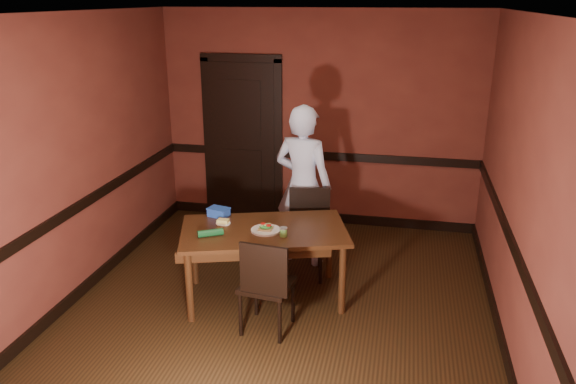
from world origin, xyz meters
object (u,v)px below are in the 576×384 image
at_px(chair_near, 267,283).
at_px(food_tub, 219,212).
at_px(dining_table, 264,264).
at_px(sandwich_plate, 266,229).
at_px(person, 303,186).
at_px(cheese_saucer, 223,222).
at_px(chair_far, 303,235).
at_px(sauce_jar, 283,232).

relative_size(chair_near, food_tub, 3.82).
relative_size(dining_table, sandwich_plate, 5.58).
bearing_deg(person, food_tub, 56.79).
relative_size(chair_near, cheese_saucer, 6.31).
xyz_separation_m(dining_table, cheese_saucer, (-0.42, 0.05, 0.38)).
bearing_deg(chair_near, chair_far, -89.56).
xyz_separation_m(chair_near, sauce_jar, (0.06, 0.41, 0.32)).
distance_m(chair_far, sandwich_plate, 0.70).
distance_m(chair_near, cheese_saucer, 0.87).
bearing_deg(person, chair_near, 102.34).
height_order(sauce_jar, cheese_saucer, sauce_jar).
distance_m(chair_far, cheese_saucer, 0.90).
bearing_deg(cheese_saucer, chair_near, -44.87).
height_order(dining_table, sauce_jar, sauce_jar).
height_order(chair_far, sauce_jar, chair_far).
bearing_deg(person, cheese_saucer, 67.82).
height_order(person, food_tub, person).
distance_m(person, food_tub, 1.00).
bearing_deg(sauce_jar, person, 90.46).
distance_m(dining_table, chair_near, 0.56).
xyz_separation_m(person, food_tub, (-0.74, -0.67, -0.11)).
distance_m(dining_table, sauce_jar, 0.48).
bearing_deg(sauce_jar, dining_table, 150.07).
relative_size(chair_far, sauce_jar, 10.81).
relative_size(sandwich_plate, cheese_saucer, 1.95).
distance_m(chair_far, sauce_jar, 0.74).
bearing_deg(chair_far, chair_near, -106.65).
distance_m(dining_table, person, 1.06).
height_order(sandwich_plate, sauce_jar, sauce_jar).
xyz_separation_m(sandwich_plate, food_tub, (-0.55, 0.27, 0.02)).
xyz_separation_m(cheese_saucer, food_tub, (-0.10, 0.18, 0.03)).
height_order(chair_near, sauce_jar, chair_near).
bearing_deg(sauce_jar, sandwich_plate, 156.94).
distance_m(sauce_jar, food_tub, 0.82).
xyz_separation_m(chair_near, sandwich_plate, (-0.13, 0.49, 0.30)).
relative_size(person, sauce_jar, 20.71).
bearing_deg(sauce_jar, food_tub, 154.72).
relative_size(chair_far, chair_near, 1.02).
bearing_deg(cheese_saucer, chair_far, 35.14).
bearing_deg(dining_table, food_tub, 139.12).
bearing_deg(person, sauce_jar, 104.87).
distance_m(cheese_saucer, food_tub, 0.21).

